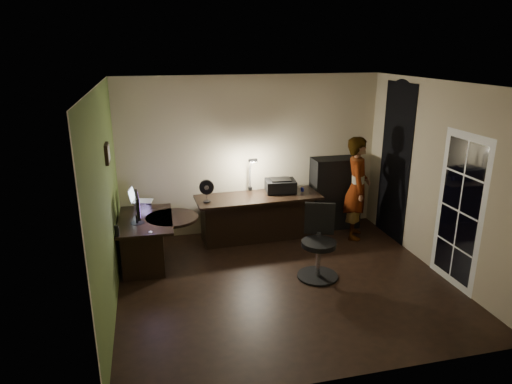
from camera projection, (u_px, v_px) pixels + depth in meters
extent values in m
cube|color=black|center=(284.00, 282.00, 6.36)|extent=(4.50, 4.00, 0.01)
cube|color=silver|center=(288.00, 83.00, 5.54)|extent=(4.50, 4.00, 0.01)
cube|color=tan|center=(251.00, 155.00, 7.81)|extent=(4.50, 0.01, 2.70)
cube|color=tan|center=(352.00, 254.00, 4.09)|extent=(4.50, 0.01, 2.70)
cube|color=tan|center=(106.00, 203.00, 5.45)|extent=(0.01, 4.00, 2.70)
cube|color=tan|center=(438.00, 178.00, 6.45)|extent=(0.01, 4.00, 2.70)
cube|color=#4C612A|center=(107.00, 203.00, 5.45)|extent=(0.00, 4.00, 2.70)
cube|color=black|center=(395.00, 163.00, 7.53)|extent=(0.01, 0.90, 2.60)
cube|color=white|center=(459.00, 211.00, 6.03)|extent=(0.02, 0.92, 2.10)
cube|color=black|center=(107.00, 154.00, 5.72)|extent=(0.04, 0.30, 0.25)
cube|color=black|center=(147.00, 242.00, 6.77)|extent=(0.81, 1.28, 0.73)
cube|color=black|center=(258.00, 218.00, 7.65)|extent=(2.09, 0.80, 0.77)
cube|color=black|center=(335.00, 193.00, 8.15)|extent=(0.85, 0.43, 1.27)
cube|color=silver|center=(143.00, 205.00, 7.12)|extent=(0.27, 0.23, 0.11)
cube|color=silver|center=(142.00, 195.00, 7.07)|extent=(0.38, 0.36, 0.22)
cube|color=black|center=(137.00, 213.00, 6.46)|extent=(0.13, 0.49, 0.32)
ellipsoid|color=silver|center=(150.00, 232.00, 6.17)|extent=(0.08, 0.09, 0.03)
cube|color=black|center=(160.00, 215.00, 6.84)|extent=(0.10, 0.15, 0.01)
cube|color=black|center=(178.00, 225.00, 6.45)|extent=(0.08, 0.12, 0.01)
cylinder|color=black|center=(117.00, 231.00, 6.04)|extent=(0.07, 0.07, 0.16)
cube|color=silver|center=(144.00, 224.00, 6.49)|extent=(0.14, 0.19, 0.01)
cube|color=black|center=(207.00, 191.00, 7.17)|extent=(0.25, 0.15, 0.36)
cube|color=navy|center=(298.00, 189.00, 7.70)|extent=(0.20, 0.10, 0.09)
cube|color=black|center=(280.00, 185.00, 7.71)|extent=(0.54, 0.44, 0.22)
cube|color=black|center=(250.00, 172.00, 7.71)|extent=(0.24, 0.32, 0.63)
cube|color=black|center=(319.00, 244.00, 6.34)|extent=(0.74, 0.74, 1.04)
imported|color=#D8A88C|center=(357.00, 188.00, 7.63)|extent=(0.62, 0.73, 1.74)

